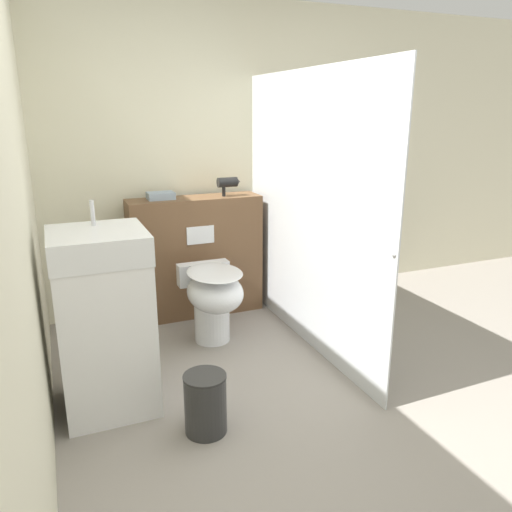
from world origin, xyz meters
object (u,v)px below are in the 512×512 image
object	(u,v)px
sink_vanity	(105,321)
hair_drier	(228,183)
waste_bin	(205,403)
toilet	(213,297)

from	to	relation	value
sink_vanity	hair_drier	world-z (taller)	sink_vanity
sink_vanity	waste_bin	size ratio (longest dim) A/B	3.56
toilet	hair_drier	bearing A→B (deg)	59.88
waste_bin	sink_vanity	bearing A→B (deg)	133.02
sink_vanity	waste_bin	xyz separation A→B (m)	(0.43, -0.46, -0.35)
toilet	waste_bin	size ratio (longest dim) A/B	1.78
waste_bin	hair_drier	bearing A→B (deg)	65.99
toilet	hair_drier	xyz separation A→B (m)	(0.33, 0.56, 0.73)
toilet	sink_vanity	world-z (taller)	sink_vanity
sink_vanity	waste_bin	distance (m)	0.72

